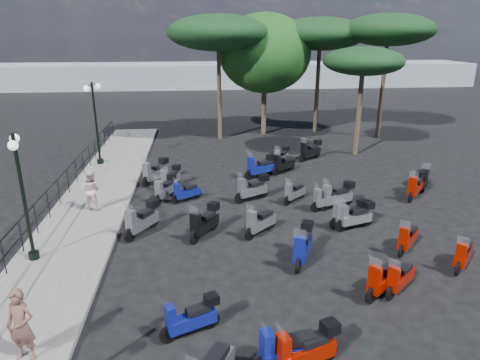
{
  "coord_description": "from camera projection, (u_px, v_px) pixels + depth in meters",
  "views": [
    {
      "loc": [
        -1.98,
        -13.77,
        6.99
      ],
      "look_at": [
        -0.3,
        2.8,
        1.2
      ],
      "focal_mm": 32.0,
      "sensor_mm": 36.0,
      "label": 1
    }
  ],
  "objects": [
    {
      "name": "scooter_31",
      "position": [
        463.0,
        255.0,
        13.25
      ],
      "size": [
        1.17,
        1.25,
        1.29
      ],
      "rotation": [
        0.0,
        0.0,
        2.39
      ],
      "color": "black",
      "rests_on": "ground"
    },
    {
      "name": "scooter_13",
      "position": [
        383.0,
        279.0,
        11.87
      ],
      "size": [
        1.45,
        1.15,
        1.38
      ],
      "rotation": [
        0.0,
        0.0,
        2.22
      ],
      "color": "black",
      "rests_on": "ground"
    },
    {
      "name": "scooter_6",
      "position": [
        289.0,
        351.0,
        9.18
      ],
      "size": [
        1.79,
        0.7,
        1.44
      ],
      "rotation": [
        0.0,
        0.0,
        1.8
      ],
      "color": "black",
      "rests_on": "ground"
    },
    {
      "name": "scooter_15",
      "position": [
        326.0,
        200.0,
        17.61
      ],
      "size": [
        1.48,
        0.75,
        1.23
      ],
      "rotation": [
        0.0,
        0.0,
        1.94
      ],
      "color": "black",
      "rests_on": "ground"
    },
    {
      "name": "scooter_29",
      "position": [
        310.0,
        151.0,
        24.48
      ],
      "size": [
        1.53,
        1.21,
        1.42
      ],
      "rotation": [
        0.0,
        0.0,
        2.21
      ],
      "color": "black",
      "rests_on": "ground"
    },
    {
      "name": "scooter_16",
      "position": [
        252.0,
        189.0,
        18.56
      ],
      "size": [
        1.61,
        1.05,
        1.41
      ],
      "rotation": [
        0.0,
        0.0,
        2.08
      ],
      "color": "black",
      "rests_on": "ground"
    },
    {
      "name": "scooter_22",
      "position": [
        337.0,
        196.0,
        17.76
      ],
      "size": [
        1.66,
        0.91,
        1.39
      ],
      "rotation": [
        0.0,
        0.0,
        1.97
      ],
      "color": "black",
      "rests_on": "ground"
    },
    {
      "name": "scooter_10",
      "position": [
        186.0,
        192.0,
        18.47
      ],
      "size": [
        1.31,
        0.91,
        1.19
      ],
      "rotation": [
        0.0,
        0.0,
        2.15
      ],
      "color": "black",
      "rests_on": "ground"
    },
    {
      "name": "scooter_30",
      "position": [
        165.0,
        189.0,
        18.65
      ],
      "size": [
        0.91,
        1.53,
        1.31
      ],
      "rotation": [
        0.0,
        0.0,
        2.69
      ],
      "color": "black",
      "rests_on": "ground"
    },
    {
      "name": "scooter_21",
      "position": [
        294.0,
        193.0,
        18.42
      ],
      "size": [
        1.16,
        1.1,
        1.2
      ],
      "rotation": [
        0.0,
        0.0,
        2.33
      ],
      "color": "black",
      "rests_on": "ground"
    },
    {
      "name": "scooter_28",
      "position": [
        423.0,
        178.0,
        20.05
      ],
      "size": [
        0.95,
        1.64,
        1.41
      ],
      "rotation": [
        0.0,
        0.0,
        2.69
      ],
      "color": "black",
      "rests_on": "ground"
    },
    {
      "name": "scooter_27",
      "position": [
        416.0,
        186.0,
        18.86
      ],
      "size": [
        1.3,
        1.44,
        1.41
      ],
      "rotation": [
        0.0,
        0.0,
        2.42
      ],
      "color": "black",
      "rests_on": "ground"
    },
    {
      "name": "distant_hills",
      "position": [
        211.0,
        75.0,
        57.22
      ],
      "size": [
        70.0,
        8.0,
        3.0
      ],
      "primitive_type": "cube",
      "color": "gray",
      "rests_on": "ground"
    },
    {
      "name": "pine_3",
      "position": [
        363.0,
        62.0,
        24.01
      ],
      "size": [
        4.58,
        4.58,
        6.23
      ],
      "color": "#38281E",
      "rests_on": "ground"
    },
    {
      "name": "railing",
      "position": [
        53.0,
        193.0,
        17.02
      ],
      "size": [
        0.04,
        26.04,
        1.1
      ],
      "color": "black",
      "rests_on": "sidewalk"
    },
    {
      "name": "scooter_9",
      "position": [
        260.0,
        223.0,
        15.42
      ],
      "size": [
        1.32,
        1.25,
        1.36
      ],
      "rotation": [
        0.0,
        0.0,
        2.33
      ],
      "color": "black",
      "rests_on": "ground"
    },
    {
      "name": "lamp_post_1",
      "position": [
        22.0,
        190.0,
        12.86
      ],
      "size": [
        0.57,
        1.16,
        4.08
      ],
      "rotation": [
        0.0,
        0.0,
        0.32
      ],
      "color": "black",
      "rests_on": "sidewalk"
    },
    {
      "name": "pine_1",
      "position": [
        389.0,
        30.0,
        27.57
      ],
      "size": [
        5.9,
        5.9,
        8.14
      ],
      "color": "#38281E",
      "rests_on": "ground"
    },
    {
      "name": "scooter_23",
      "position": [
        281.0,
        157.0,
        23.62
      ],
      "size": [
        1.03,
        1.28,
        1.2
      ],
      "rotation": [
        0.0,
        0.0,
        2.49
      ],
      "color": "black",
      "rests_on": "ground"
    },
    {
      "name": "scooter_12",
      "position": [
        305.0,
        350.0,
        9.17
      ],
      "size": [
        1.68,
        0.84,
        1.39
      ],
      "rotation": [
        0.0,
        0.0,
        1.92
      ],
      "color": "black",
      "rests_on": "ground"
    },
    {
      "name": "woman",
      "position": [
        21.0,
        326.0,
        9.18
      ],
      "size": [
        0.71,
        0.55,
        1.73
      ],
      "primitive_type": "imported",
      "rotation": [
        0.0,
        0.0,
        -0.23
      ],
      "color": "brown",
      "rests_on": "sidewalk"
    },
    {
      "name": "scooter_11",
      "position": [
        261.0,
        167.0,
        21.5
      ],
      "size": [
        1.67,
        1.05,
        1.45
      ],
      "rotation": [
        0.0,
        0.0,
        2.06
      ],
      "color": "black",
      "rests_on": "ground"
    },
    {
      "name": "pine_0",
      "position": [
        320.0,
        34.0,
        29.34
      ],
      "size": [
        6.39,
        6.39,
        7.98
      ],
      "color": "#38281E",
      "rests_on": "ground"
    },
    {
      "name": "scooter_7",
      "position": [
        191.0,
        318.0,
        10.28
      ],
      "size": [
        1.48,
        0.83,
        1.25
      ],
      "rotation": [
        0.0,
        0.0,
        1.98
      ],
      "color": "black",
      "rests_on": "ground"
    },
    {
      "name": "pine_2",
      "position": [
        218.0,
        33.0,
        27.19
      ],
      "size": [
        6.59,
        6.59,
        8.09
      ],
      "color": "#38281E",
      "rests_on": "ground"
    },
    {
      "name": "sidewalk",
      "position": [
        90.0,
        209.0,
        17.6
      ],
      "size": [
        3.0,
        30.0,
        0.15
      ],
      "primitive_type": "cube",
      "color": "slate",
      "rests_on": "ground"
    },
    {
      "name": "lamp_post_2",
      "position": [
        96.0,
        118.0,
        22.64
      ],
      "size": [
        0.67,
        1.23,
        4.39
      ],
      "rotation": [
        0.0,
        0.0,
        -0.38
      ],
      "color": "black",
      "rests_on": "sidewalk"
    },
    {
      "name": "scooter_4",
      "position": [
        171.0,
        178.0,
        19.99
      ],
      "size": [
        0.91,
        1.53,
        1.31
      ],
      "rotation": [
        0.0,
        0.0,
        2.69
      ],
      "color": "black",
      "rests_on": "ground"
    },
    {
      "name": "ground",
      "position": [
        256.0,
        236.0,
        15.42
      ],
      "size": [
        120.0,
        120.0,
        0.0
      ],
      "primitive_type": "plane",
      "color": "black",
      "rests_on": "ground"
    },
    {
      "name": "pedestrian_far",
      "position": [
        91.0,
        190.0,
        17.18
      ],
      "size": [
        0.94,
        0.82,
        1.64
      ],
      "primitive_type": "imported",
      "rotation": [
        0.0,
        0.0,
        2.86
      ],
      "color": "beige",
      "rests_on": "sidewalk"
    },
    {
      "name": "scooter_3",
      "position": [
        142.0,
        220.0,
        15.45
      ],
      "size": [
        1.15,
        1.62,
        1.46
      ],
      "rotation": [
        0.0,
        0.0,
        2.57
      ],
      "color": "black",
      "rests_on": "ground"
    },
    {
      "name": "scooter_32",
      "position": [
        349.0,
        214.0,
        16.05
      ],
      "size": [
        1.61,
        0.76,
        1.32
      ],
      "rotation": [
        0.0,
        0.0,
        1.88
      ],
      "color": "black",
      "rests_on": "ground"
    },
    {
      "name": "scooter_5",
      "position": [
        155.0,
        172.0,
        20.73
      ],
      "size": [
        1.22,
        1.58,
        1.46
      ],
      "rotation": [
        0.0,
        0.0,
        2.52
      ],
      "color": "black",
      "rests_on": "ground"
    },
    {
      "name": "scooter_17",
      "position": [
        283.0,
        164.0,
        22.15
      ],
      "size": [
        1.4,
        1.21,
        1.39
      ],
      "rotation": [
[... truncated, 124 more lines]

